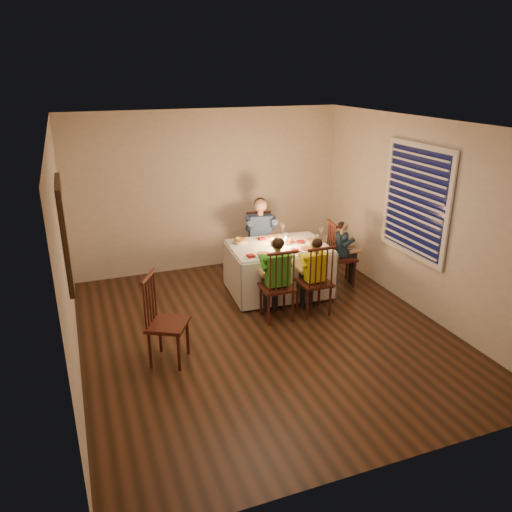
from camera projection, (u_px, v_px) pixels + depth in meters
name	position (u px, v px, depth m)	size (l,w,h in m)	color
ground	(264.00, 332.00, 6.40)	(5.00, 5.00, 0.00)	black
wall_left	(65.00, 260.00, 5.20)	(0.02, 5.00, 2.60)	beige
wall_right	(421.00, 217.00, 6.69)	(0.02, 5.00, 2.60)	beige
wall_back	(208.00, 191.00, 8.13)	(4.50, 0.02, 2.60)	beige
ceiling	(266.00, 124.00, 5.48)	(5.00, 5.00, 0.00)	white
dining_table	(278.00, 259.00, 7.36)	(1.50, 1.13, 0.72)	white
chair_adult	(260.00, 274.00, 8.21)	(0.42, 0.40, 1.02)	#36120E
chair_near_left	(276.00, 318.00, 6.78)	(0.42, 0.40, 1.02)	#36120E
chair_near_right	(313.00, 312.00, 6.92)	(0.42, 0.40, 1.02)	#36120E
chair_end	(340.00, 284.00, 7.83)	(0.42, 0.40, 1.02)	#36120E
chair_extra	(170.00, 360.00, 5.78)	(0.44, 0.42, 1.07)	#36120E
adult	(260.00, 274.00, 8.21)	(0.47, 0.43, 1.28)	navy
child_green	(276.00, 318.00, 6.78)	(0.40, 0.37, 1.15)	green
child_yellow	(313.00, 312.00, 6.92)	(0.37, 0.34, 1.09)	yellow
child_teal	(340.00, 284.00, 7.83)	(0.33, 0.30, 1.02)	#192D40
setting_adult	(273.00, 238.00, 7.58)	(0.26, 0.26, 0.02)	white
setting_green	(263.00, 255.00, 6.89)	(0.26, 0.26, 0.02)	white
setting_yellow	(307.00, 250.00, 7.09)	(0.26, 0.26, 0.02)	white
setting_teal	(312.00, 241.00, 7.45)	(0.26, 0.26, 0.02)	white
candle_left	(272.00, 243.00, 7.24)	(0.06, 0.06, 0.10)	silver
candle_right	(286.00, 241.00, 7.30)	(0.06, 0.06, 0.10)	silver
squash	(237.00, 240.00, 7.39)	(0.09, 0.09, 0.09)	yellow
orange_fruit	(291.00, 240.00, 7.37)	(0.08, 0.08, 0.08)	#E74B13
serving_bowl	(240.00, 242.00, 7.37)	(0.21, 0.21, 0.05)	white
wall_mirror	(65.00, 233.00, 5.40)	(0.06, 0.95, 1.15)	black
window_blinds	(415.00, 201.00, 6.69)	(0.07, 1.34, 1.54)	#0C0F33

